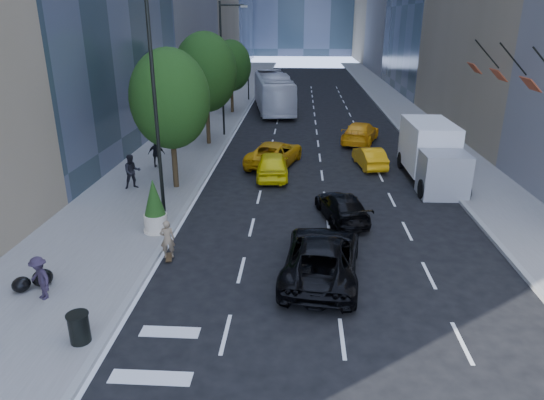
# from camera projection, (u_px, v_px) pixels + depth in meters

# --- Properties ---
(ground) EXTENTS (160.00, 160.00, 0.00)m
(ground) POSITION_uv_depth(u_px,v_px,m) (307.00, 272.00, 18.21)
(ground) COLOR black
(ground) RESTS_ON ground
(sidewalk_left) EXTENTS (6.00, 120.00, 0.15)m
(sidewalk_left) POSITION_uv_depth(u_px,v_px,m) (211.00, 116.00, 46.72)
(sidewalk_left) COLOR slate
(sidewalk_left) RESTS_ON ground
(sidewalk_right) EXTENTS (4.00, 120.00, 0.15)m
(sidewalk_right) POSITION_uv_depth(u_px,v_px,m) (411.00, 118.00, 45.66)
(sidewalk_right) COLOR slate
(sidewalk_right) RESTS_ON ground
(lamp_near) EXTENTS (2.13, 0.22, 10.00)m
(lamp_near) POSITION_uv_depth(u_px,v_px,m) (159.00, 98.00, 20.25)
(lamp_near) COLOR black
(lamp_near) RESTS_ON sidewalk_left
(lamp_far) EXTENTS (2.13, 0.22, 10.00)m
(lamp_far) POSITION_uv_depth(u_px,v_px,m) (224.00, 62.00, 37.07)
(lamp_far) COLOR black
(lamp_far) RESTS_ON sidewalk_left
(tree_near) EXTENTS (4.20, 4.20, 7.46)m
(tree_near) POSITION_uv_depth(u_px,v_px,m) (170.00, 99.00, 25.27)
(tree_near) COLOR black
(tree_near) RESTS_ON sidewalk_left
(tree_mid) EXTENTS (4.50, 4.50, 7.99)m
(tree_mid) POSITION_uv_depth(u_px,v_px,m) (206.00, 72.00, 34.49)
(tree_mid) COLOR black
(tree_mid) RESTS_ON sidewalk_left
(tree_far) EXTENTS (3.90, 3.90, 6.92)m
(tree_far) POSITION_uv_depth(u_px,v_px,m) (231.00, 66.00, 46.88)
(tree_far) COLOR black
(tree_far) RESTS_ON sidewalk_left
(traffic_signal) EXTENTS (2.48, 0.53, 5.20)m
(traffic_signal) POSITION_uv_depth(u_px,v_px,m) (248.00, 63.00, 54.45)
(traffic_signal) COLOR black
(traffic_signal) RESTS_ON sidewalk_left
(facade_flags) EXTENTS (1.85, 13.30, 2.05)m
(facade_flags) POSITION_uv_depth(u_px,v_px,m) (517.00, 76.00, 24.79)
(facade_flags) COLOR black
(facade_flags) RESTS_ON ground
(skateboarder) EXTENTS (0.64, 0.49, 1.56)m
(skateboarder) POSITION_uv_depth(u_px,v_px,m) (168.00, 242.00, 18.87)
(skateboarder) COLOR #816C50
(skateboarder) RESTS_ON ground
(black_sedan_lincoln) EXTENTS (3.24, 5.97, 1.59)m
(black_sedan_lincoln) POSITION_uv_depth(u_px,v_px,m) (322.00, 257.00, 17.63)
(black_sedan_lincoln) COLOR black
(black_sedan_lincoln) RESTS_ON ground
(black_sedan_mercedes) EXTENTS (2.68, 4.68, 1.28)m
(black_sedan_mercedes) POSITION_uv_depth(u_px,v_px,m) (342.00, 207.00, 22.76)
(black_sedan_mercedes) COLOR black
(black_sedan_mercedes) RESTS_ON ground
(taxi_a) EXTENTS (2.13, 4.72, 1.57)m
(taxi_a) POSITION_uv_depth(u_px,v_px,m) (272.00, 164.00, 28.79)
(taxi_a) COLOR yellow
(taxi_a) RESTS_ON ground
(taxi_b) EXTENTS (1.93, 4.10, 1.30)m
(taxi_b) POSITION_uv_depth(u_px,v_px,m) (370.00, 157.00, 30.84)
(taxi_b) COLOR #ED9E0C
(taxi_b) RESTS_ON ground
(taxi_c) EXTENTS (3.91, 6.04, 1.55)m
(taxi_c) POSITION_uv_depth(u_px,v_px,m) (275.00, 153.00, 31.23)
(taxi_c) COLOR #D4940B
(taxi_c) RESTS_ON ground
(taxi_d) EXTENTS (3.65, 5.79, 1.56)m
(taxi_d) POSITION_uv_depth(u_px,v_px,m) (360.00, 133.00, 36.86)
(taxi_d) COLOR #FFA70D
(taxi_d) RESTS_ON ground
(city_bus) EXTENTS (5.05, 13.70, 3.73)m
(city_bus) POSITION_uv_depth(u_px,v_px,m) (273.00, 92.00, 49.56)
(city_bus) COLOR white
(city_bus) RESTS_ON ground
(box_truck) EXTENTS (2.60, 6.93, 3.30)m
(box_truck) POSITION_uv_depth(u_px,v_px,m) (432.00, 153.00, 27.79)
(box_truck) COLOR white
(box_truck) RESTS_ON ground
(pedestrian_a) EXTENTS (1.16, 1.07, 1.91)m
(pedestrian_a) POSITION_uv_depth(u_px,v_px,m) (132.00, 172.00, 26.38)
(pedestrian_a) COLOR black
(pedestrian_a) RESTS_ON sidewalk_left
(pedestrian_b) EXTENTS (1.05, 0.50, 1.74)m
(pedestrian_b) POSITION_uv_depth(u_px,v_px,m) (157.00, 154.00, 30.20)
(pedestrian_b) COLOR black
(pedestrian_b) RESTS_ON sidewalk_left
(pedestrian_c) EXTENTS (1.14, 1.02, 1.53)m
(pedestrian_c) POSITION_uv_depth(u_px,v_px,m) (40.00, 278.00, 15.94)
(pedestrian_c) COLOR #2C2233
(pedestrian_c) RESTS_ON sidewalk_left
(trash_can) EXTENTS (0.59, 0.59, 0.88)m
(trash_can) POSITION_uv_depth(u_px,v_px,m) (79.00, 328.00, 13.90)
(trash_can) COLOR black
(trash_can) RESTS_ON sidewalk_left
(planter_shrub) EXTENTS (1.00, 1.00, 2.41)m
(planter_shrub) POSITION_uv_depth(u_px,v_px,m) (155.00, 207.00, 20.92)
(planter_shrub) COLOR beige
(planter_shrub) RESTS_ON sidewalk_left
(garbage_bags) EXTENTS (1.18, 1.14, 0.58)m
(garbage_bags) POSITION_uv_depth(u_px,v_px,m) (34.00, 280.00, 16.77)
(garbage_bags) COLOR black
(garbage_bags) RESTS_ON sidewalk_left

